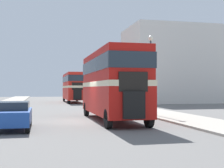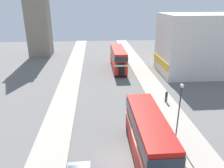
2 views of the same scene
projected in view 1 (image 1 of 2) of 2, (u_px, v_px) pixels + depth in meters
ground_plane at (82, 121)px, 19.29m from camera, size 120.00×120.00×0.00m
sidewalk_right at (182, 118)px, 20.81m from camera, size 3.50×120.00×0.12m
double_decker_bus at (112, 81)px, 19.79m from camera, size 2.49×9.56×4.30m
bus_distant at (73, 85)px, 45.85m from camera, size 2.41×10.66×4.25m
car_parked_near at (12, 115)px, 15.57m from camera, size 1.78×4.05×1.38m
pedestrian_walking at (138, 98)px, 31.67m from camera, size 0.33×0.33×1.63m
street_lamp at (151, 63)px, 23.31m from camera, size 0.36×0.36×5.86m
shop_building_block at (179, 66)px, 46.09m from camera, size 15.54×9.58×10.90m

